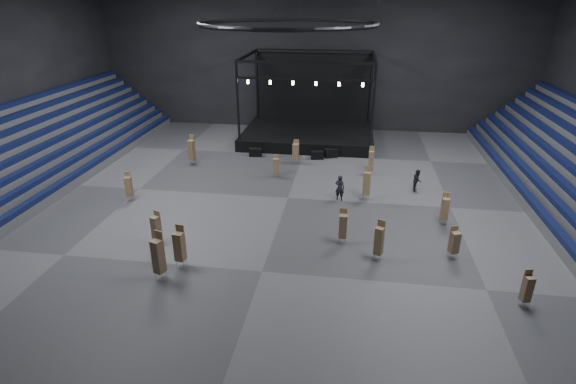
# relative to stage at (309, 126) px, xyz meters

# --- Properties ---
(floor) EXTENTS (50.00, 50.00, 0.00)m
(floor) POSITION_rel_stage_xyz_m (-0.00, -16.24, -1.45)
(floor) COLOR #4C4C4F
(floor) RESTS_ON ground
(wall_back) EXTENTS (50.00, 0.20, 18.00)m
(wall_back) POSITION_rel_stage_xyz_m (-0.00, 4.76, 7.55)
(wall_back) COLOR black
(wall_back) RESTS_ON ground
(wall_front) EXTENTS (50.00, 0.20, 18.00)m
(wall_front) POSITION_rel_stage_xyz_m (-0.00, -37.24, 7.55)
(wall_front) COLOR black
(wall_front) RESTS_ON ground
(bleachers_left) EXTENTS (7.20, 40.00, 6.40)m
(bleachers_left) POSITION_rel_stage_xyz_m (-22.94, -16.24, 0.28)
(bleachers_left) COLOR #525254
(bleachers_left) RESTS_ON floor
(stage) EXTENTS (14.00, 10.00, 9.20)m
(stage) POSITION_rel_stage_xyz_m (0.00, 0.00, 0.00)
(stage) COLOR black
(stage) RESTS_ON floor
(truss_ring) EXTENTS (12.30, 12.30, 5.15)m
(truss_ring) POSITION_rel_stage_xyz_m (-0.00, -16.24, 11.55)
(truss_ring) COLOR black
(truss_ring) RESTS_ON ceiling
(flight_case_left) EXTENTS (1.26, 0.70, 0.81)m
(flight_case_left) POSITION_rel_stage_xyz_m (-4.66, -6.68, -1.04)
(flight_case_left) COLOR black
(flight_case_left) RESTS_ON floor
(flight_case_mid) EXTENTS (1.30, 0.82, 0.80)m
(flight_case_mid) POSITION_rel_stage_xyz_m (1.52, -6.62, -1.05)
(flight_case_mid) COLOR black
(flight_case_mid) RESTS_ON floor
(flight_case_right) EXTENTS (1.43, 1.04, 0.86)m
(flight_case_right) POSITION_rel_stage_xyz_m (2.83, -5.90, -1.02)
(flight_case_right) COLOR black
(flight_case_right) RESTS_ON floor
(chair_stack_0) EXTENTS (0.49, 0.49, 2.37)m
(chair_stack_0) POSITION_rel_stage_xyz_m (11.42, -19.07, -0.21)
(chair_stack_0) COLOR silver
(chair_stack_0) RESTS_ON floor
(chair_stack_1) EXTENTS (0.64, 0.64, 2.11)m
(chair_stack_1) POSITION_rel_stage_xyz_m (11.23, -23.60, -0.32)
(chair_stack_1) COLOR silver
(chair_stack_1) RESTS_ON floor
(chair_stack_2) EXTENTS (0.60, 0.60, 2.75)m
(chair_stack_2) POSITION_rel_stage_xyz_m (6.11, -15.59, -0.04)
(chair_stack_2) COLOR silver
(chair_stack_2) RESTS_ON floor
(chair_stack_3) EXTENTS (0.59, 0.59, 2.31)m
(chair_stack_3) POSITION_rel_stage_xyz_m (-0.42, -8.22, -0.21)
(chair_stack_3) COLOR silver
(chair_stack_3) RESTS_ON floor
(chair_stack_4) EXTENTS (0.57, 0.57, 2.38)m
(chair_stack_4) POSITION_rel_stage_xyz_m (-12.13, -18.51, -0.21)
(chair_stack_4) COLOR silver
(chair_stack_4) RESTS_ON floor
(chair_stack_5) EXTENTS (0.52, 0.52, 2.13)m
(chair_stack_5) POSITION_rel_stage_xyz_m (14.00, -27.90, -0.34)
(chair_stack_5) COLOR silver
(chair_stack_5) RESTS_ON floor
(chair_stack_6) EXTENTS (0.64, 0.64, 2.25)m
(chair_stack_6) POSITION_rel_stage_xyz_m (-7.34, -24.45, -0.26)
(chair_stack_6) COLOR silver
(chair_stack_6) RESTS_ON floor
(chair_stack_7) EXTENTS (0.62, 0.62, 2.60)m
(chair_stack_7) POSITION_rel_stage_xyz_m (6.71, -24.39, -0.12)
(chair_stack_7) COLOR silver
(chair_stack_7) RESTS_ON floor
(chair_stack_8) EXTENTS (0.53, 0.53, 2.41)m
(chair_stack_8) POSITION_rel_stage_xyz_m (4.50, -22.72, -0.19)
(chair_stack_8) COLOR silver
(chair_stack_8) RESTS_ON floor
(chair_stack_9) EXTENTS (0.62, 0.62, 2.68)m
(chair_stack_9) POSITION_rel_stage_xyz_m (-4.84, -26.84, -0.06)
(chair_stack_9) COLOR silver
(chair_stack_9) RESTS_ON floor
(chair_stack_10) EXTENTS (0.55, 0.55, 2.03)m
(chair_stack_10) POSITION_rel_stage_xyz_m (-1.69, -11.88, -0.36)
(chair_stack_10) COLOR silver
(chair_stack_10) RESTS_ON floor
(chair_stack_11) EXTENTS (0.49, 0.49, 2.59)m
(chair_stack_11) POSITION_rel_stage_xyz_m (6.58, -10.00, -0.13)
(chair_stack_11) COLOR silver
(chair_stack_11) RESTS_ON floor
(chair_stack_12) EXTENTS (0.61, 0.61, 2.86)m
(chair_stack_12) POSITION_rel_stage_xyz_m (-10.08, -9.86, 0.01)
(chair_stack_12) COLOR silver
(chair_stack_12) RESTS_ON floor
(chair_stack_13) EXTENTS (0.70, 0.70, 2.97)m
(chair_stack_13) POSITION_rel_stage_xyz_m (-5.54, -28.22, 0.06)
(chair_stack_13) COLOR silver
(chair_stack_13) RESTS_ON floor
(man_center) EXTENTS (0.85, 0.67, 2.06)m
(man_center) POSITION_rel_stage_xyz_m (4.05, -16.02, -0.42)
(man_center) COLOR black
(man_center) RESTS_ON floor
(crew_member) EXTENTS (0.87, 1.01, 1.82)m
(crew_member) POSITION_rel_stage_xyz_m (10.28, -13.19, -0.54)
(crew_member) COLOR black
(crew_member) RESTS_ON floor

